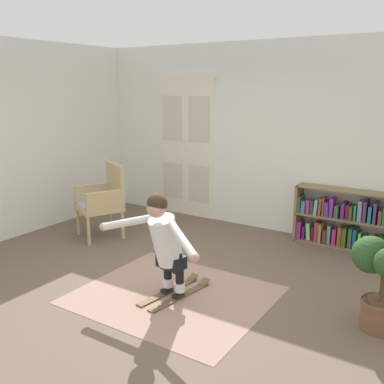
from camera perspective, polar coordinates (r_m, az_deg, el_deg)
name	(u,v)px	position (r m, az deg, el deg)	size (l,w,h in m)	color
ground_plane	(169,287)	(5.11, -3.06, -12.19)	(7.20, 7.20, 0.00)	brown
back_wall	(266,138)	(6.92, 9.60, 6.99)	(6.00, 0.10, 2.90)	silver
side_wall_left	(21,139)	(7.09, -21.38, 6.40)	(0.10, 6.00, 2.90)	silver
double_door	(186,146)	(7.59, -0.79, 6.06)	(1.22, 0.05, 2.45)	silver
rug	(174,295)	(4.92, -2.38, -13.24)	(2.01, 1.72, 0.01)	#A37D6E
bookshelf	(350,223)	(6.52, 19.87, -3.85)	(1.55, 0.30, 0.83)	olive
wicker_chair	(104,199)	(6.70, -11.42, -0.86)	(0.81, 0.81, 1.10)	tan
potted_plant	(380,273)	(4.42, 23.28, -9.72)	(0.50, 0.48, 1.03)	brown
skis_pair	(176,292)	(4.93, -2.12, -12.93)	(0.41, 0.93, 0.07)	brown
person_skier	(164,239)	(4.56, -3.62, -6.13)	(1.41, 0.67, 1.11)	white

